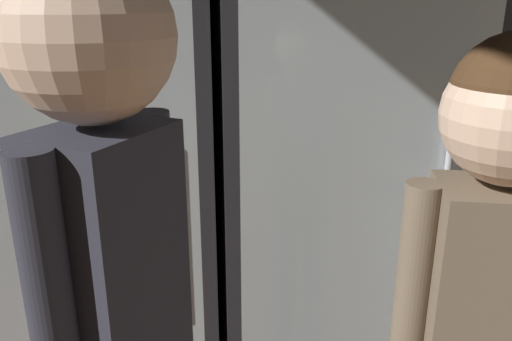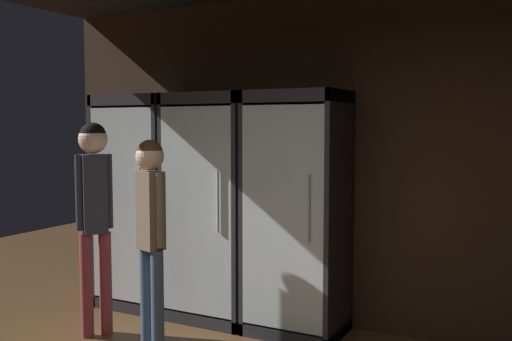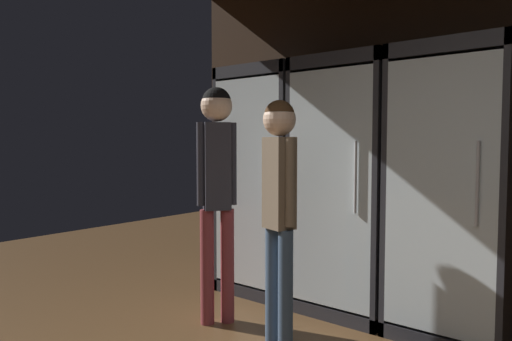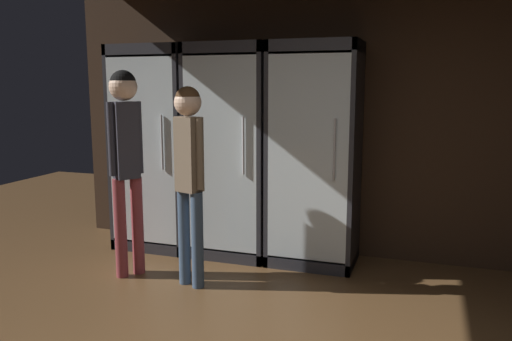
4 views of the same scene
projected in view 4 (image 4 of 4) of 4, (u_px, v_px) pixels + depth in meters
name	position (u px, v px, depth m)	size (l,w,h in m)	color
wall_back	(371.00, 107.00, 4.62)	(6.00, 0.06, 2.80)	#382619
cooler_far_left	(159.00, 150.00, 5.06)	(0.76, 0.61, 1.97)	#2B2B30
cooler_left	(233.00, 153.00, 4.80)	(0.76, 0.61, 1.97)	#2B2B30
cooler_center	(316.00, 157.00, 4.55)	(0.76, 0.61, 1.97)	#2B2B30
shopper_near	(189.00, 162.00, 3.97)	(0.28, 0.21, 1.59)	#384C66
shopper_far	(126.00, 146.00, 4.18)	(0.23, 0.25, 1.72)	brown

